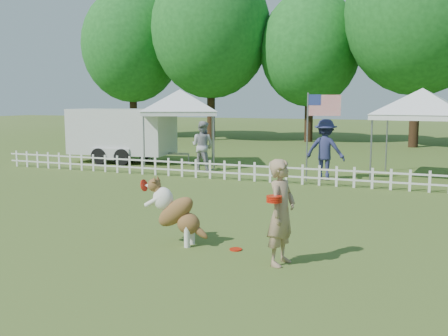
# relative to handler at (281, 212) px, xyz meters

# --- Properties ---
(ground) EXTENTS (120.00, 120.00, 0.00)m
(ground) POSITION_rel_handler_xyz_m (-1.62, 0.31, -0.81)
(ground) COLOR #3A541A
(ground) RESTS_ON ground
(picket_fence) EXTENTS (22.00, 0.08, 0.60)m
(picket_fence) POSITION_rel_handler_xyz_m (-1.62, 7.31, -0.51)
(picket_fence) COLOR silver
(picket_fence) RESTS_ON ground
(handler) EXTENTS (0.49, 0.65, 1.62)m
(handler) POSITION_rel_handler_xyz_m (0.00, 0.00, 0.00)
(handler) COLOR #9D7F5E
(handler) RESTS_ON ground
(dog) EXTENTS (1.12, 0.40, 1.15)m
(dog) POSITION_rel_handler_xyz_m (-1.96, 0.36, -0.23)
(dog) COLOR brown
(dog) RESTS_ON ground
(frisbee_on_turf) EXTENTS (0.24, 0.24, 0.02)m
(frisbee_on_turf) POSITION_rel_handler_xyz_m (-0.89, 0.43, -0.80)
(frisbee_on_turf) COLOR red
(frisbee_on_turf) RESTS_ON ground
(canopy_tent_left) EXTENTS (3.65, 3.65, 2.85)m
(canopy_tent_left) POSITION_rel_handler_xyz_m (-6.86, 10.15, 0.61)
(canopy_tent_left) COLOR white
(canopy_tent_left) RESTS_ON ground
(canopy_tent_right) EXTENTS (3.01, 3.01, 2.81)m
(canopy_tent_right) POSITION_rel_handler_xyz_m (1.82, 9.83, 0.59)
(canopy_tent_right) COLOR white
(canopy_tent_right) RESTS_ON ground
(cargo_trailer) EXTENTS (5.19, 2.70, 2.20)m
(cargo_trailer) POSITION_rel_handler_xyz_m (-9.44, 10.06, 0.29)
(cargo_trailer) COLOR silver
(cargo_trailer) RESTS_ON ground
(flag_pole) EXTENTS (1.05, 0.28, 2.72)m
(flag_pole) POSITION_rel_handler_xyz_m (-1.39, 7.92, 0.55)
(flag_pole) COLOR gray
(flag_pole) RESTS_ON ground
(spectator_a) EXTENTS (0.94, 0.78, 1.76)m
(spectator_a) POSITION_rel_handler_xyz_m (-5.35, 8.91, 0.07)
(spectator_a) COLOR #9B9BA0
(spectator_a) RESTS_ON ground
(spectator_b) EXTENTS (1.28, 0.79, 1.91)m
(spectator_b) POSITION_rel_handler_xyz_m (-0.93, 8.50, 0.14)
(spectator_b) COLOR navy
(spectator_b) RESTS_ON ground
(tree_far_left) EXTENTS (6.60, 6.60, 11.00)m
(tree_far_left) POSITION_rel_handler_xyz_m (-16.62, 22.31, 4.69)
(tree_far_left) COLOR #19581C
(tree_far_left) RESTS_ON ground
(tree_left) EXTENTS (7.40, 7.40, 12.00)m
(tree_left) POSITION_rel_handler_xyz_m (-10.62, 21.81, 5.19)
(tree_left) COLOR #19581C
(tree_left) RESTS_ON ground
(tree_center_left) EXTENTS (6.00, 6.00, 9.80)m
(tree_center_left) POSITION_rel_handler_xyz_m (-4.62, 22.81, 4.09)
(tree_center_left) COLOR #19581C
(tree_center_left) RESTS_ON ground
(tree_center_right) EXTENTS (7.60, 7.60, 12.60)m
(tree_center_right) POSITION_rel_handler_xyz_m (1.38, 21.31, 5.49)
(tree_center_right) COLOR #19581C
(tree_center_right) RESTS_ON ground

